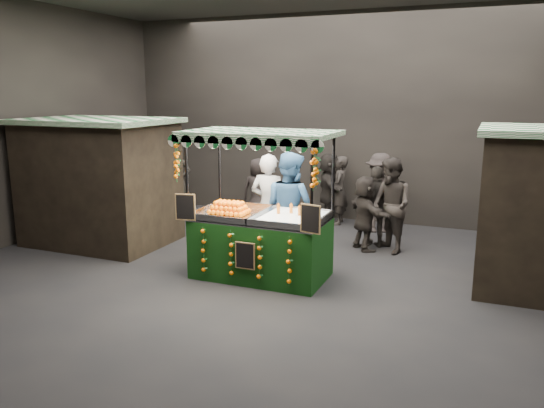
% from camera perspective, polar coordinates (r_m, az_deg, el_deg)
% --- Properties ---
extents(ground, '(12.00, 12.00, 0.00)m').
position_cam_1_polar(ground, '(8.99, 0.61, -8.59)').
color(ground, black).
rests_on(ground, ground).
extents(market_hall, '(12.10, 10.10, 5.05)m').
position_cam_1_polar(market_hall, '(8.42, 0.66, 13.51)').
color(market_hall, black).
rests_on(market_hall, ground).
extents(neighbour_stall_left, '(3.00, 2.20, 2.60)m').
position_cam_1_polar(neighbour_stall_left, '(11.74, -17.81, 2.34)').
color(neighbour_stall_left, black).
rests_on(neighbour_stall_left, ground).
extents(juice_stall, '(2.59, 1.52, 2.51)m').
position_cam_1_polar(juice_stall, '(9.13, -1.22, -3.12)').
color(juice_stall, black).
rests_on(juice_stall, ground).
extents(vendor_grey, '(0.74, 0.49, 2.01)m').
position_cam_1_polar(vendor_grey, '(10.19, -0.35, -0.23)').
color(vendor_grey, gray).
rests_on(vendor_grey, ground).
extents(vendor_blue, '(1.23, 1.11, 2.09)m').
position_cam_1_polar(vendor_blue, '(9.79, 1.90, -0.50)').
color(vendor_blue, navy).
rests_on(vendor_blue, ground).
extents(shopper_0, '(0.75, 0.56, 1.86)m').
position_cam_1_polar(shopper_0, '(13.52, -9.97, 2.33)').
color(shopper_0, black).
rests_on(shopper_0, ground).
extents(shopper_1, '(1.14, 1.16, 1.88)m').
position_cam_1_polar(shopper_1, '(10.77, 12.48, -0.18)').
color(shopper_1, '#2B2623').
rests_on(shopper_1, ground).
extents(shopper_2, '(0.98, 0.42, 1.66)m').
position_cam_1_polar(shopper_2, '(11.15, 11.03, -0.28)').
color(shopper_2, '#2B2723').
rests_on(shopper_2, ground).
extents(shopper_3, '(1.32, 1.04, 1.80)m').
position_cam_1_polar(shopper_3, '(12.30, 11.35, 1.16)').
color(shopper_3, '#2A2322').
rests_on(shopper_3, ground).
extents(shopper_4, '(0.84, 0.61, 1.59)m').
position_cam_1_polar(shopper_4, '(12.87, -1.49, 1.39)').
color(shopper_4, black).
rests_on(shopper_4, ground).
extents(shopper_5, '(1.26, 1.34, 1.50)m').
position_cam_1_polar(shopper_5, '(10.88, 9.82, -0.97)').
color(shopper_5, black).
rests_on(shopper_5, ground).
extents(shopper_6, '(0.47, 0.64, 1.64)m').
position_cam_1_polar(shopper_6, '(12.90, 7.17, 1.45)').
color(shopper_6, black).
rests_on(shopper_6, ground).
extents(shopper_7, '(1.09, 1.63, 1.68)m').
position_cam_1_polar(shopper_7, '(13.14, 6.04, 1.76)').
color(shopper_7, black).
rests_on(shopper_7, ground).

